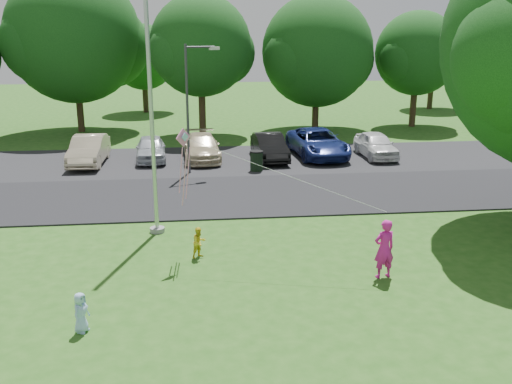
{
  "coord_description": "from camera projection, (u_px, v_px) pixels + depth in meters",
  "views": [
    {
      "loc": [
        -2.17,
        -13.49,
        6.69
      ],
      "look_at": [
        -0.23,
        4.0,
        1.6
      ],
      "focal_mm": 40.0,
      "sensor_mm": 36.0,
      "label": 1
    }
  ],
  "objects": [
    {
      "name": "tree_row",
      "position": [
        250.0,
        43.0,
        36.68
      ],
      "size": [
        64.35,
        11.94,
        10.88
      ],
      "color": "#332316",
      "rests_on": "ground"
    },
    {
      "name": "street_lamp",
      "position": [
        192.0,
        97.0,
        26.18
      ],
      "size": [
        1.62,
        0.73,
        5.99
      ],
      "rotation": [
        0.0,
        0.0,
        0.36
      ],
      "color": "#3F3F44",
      "rests_on": "ground"
    },
    {
      "name": "parked_cars",
      "position": [
        247.0,
        146.0,
        29.69
      ],
      "size": [
        16.46,
        5.44,
        1.46
      ],
      "color": "#C6B793",
      "rests_on": "ground"
    },
    {
      "name": "ground",
      "position": [
        282.0,
        292.0,
        14.96
      ],
      "size": [
        120.0,
        120.0,
        0.0
      ],
      "primitive_type": "plane",
      "color": "#235416",
      "rests_on": "ground"
    },
    {
      "name": "child_blue",
      "position": [
        81.0,
        313.0,
        12.9
      ],
      "size": [
        0.47,
        0.55,
        0.96
      ],
      "primitive_type": "imported",
      "rotation": [
        0.0,
        0.0,
        1.14
      ],
      "color": "#9FC6F3",
      "rests_on": "ground"
    },
    {
      "name": "woman",
      "position": [
        384.0,
        249.0,
        15.63
      ],
      "size": [
        0.69,
        0.53,
        1.69
      ],
      "primitive_type": "imported",
      "rotation": [
        0.0,
        0.0,
        3.36
      ],
      "color": "#C91A8E",
      "rests_on": "ground"
    },
    {
      "name": "trash_can",
      "position": [
        256.0,
        161.0,
        27.32
      ],
      "size": [
        0.64,
        0.64,
        1.02
      ],
      "rotation": [
        0.0,
        0.0,
        0.33
      ],
      "color": "black",
      "rests_on": "ground"
    },
    {
      "name": "child_yellow",
      "position": [
        199.0,
        242.0,
        17.1
      ],
      "size": [
        0.59,
        0.57,
        0.96
      ],
      "primitive_type": "imported",
      "rotation": [
        0.0,
        0.0,
        0.65
      ],
      "color": "gold",
      "rests_on": "ground"
    },
    {
      "name": "horizon_trees",
      "position": [
        268.0,
        58.0,
        46.54
      ],
      "size": [
        77.46,
        7.2,
        7.02
      ],
      "color": "#332316",
      "rests_on": "ground"
    },
    {
      "name": "park_road",
      "position": [
        248.0,
        195.0,
        23.55
      ],
      "size": [
        60.0,
        6.0,
        0.06
      ],
      "primitive_type": "cube",
      "color": "black",
      "rests_on": "ground"
    },
    {
      "name": "kite",
      "position": [
        189.0,
        154.0,
        16.44
      ],
      "size": [
        5.62,
        2.41,
        2.37
      ],
      "rotation": [
        0.0,
        0.0,
        0.76
      ],
      "color": "pink",
      "rests_on": "ground"
    },
    {
      "name": "parking_strip",
      "position": [
        236.0,
        160.0,
        29.76
      ],
      "size": [
        42.0,
        7.0,
        0.06
      ],
      "primitive_type": "cube",
      "color": "black",
      "rests_on": "ground"
    },
    {
      "name": "flagpole",
      "position": [
        151.0,
        109.0,
        18.21
      ],
      "size": [
        0.5,
        0.5,
        10.0
      ],
      "color": "#B7BABF",
      "rests_on": "ground"
    }
  ]
}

